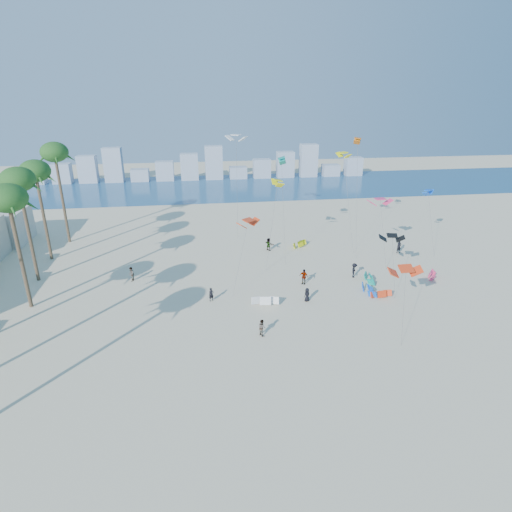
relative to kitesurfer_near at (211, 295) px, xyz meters
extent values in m
plane|color=beige|center=(2.16, -14.61, -0.77)|extent=(220.00, 220.00, 0.00)
plane|color=navy|center=(2.16, 57.39, -0.77)|extent=(220.00, 220.00, 0.00)
imported|color=black|center=(0.00, 0.00, 0.00)|extent=(0.65, 0.53, 1.55)
imported|color=gray|center=(4.46, -7.61, 0.04)|extent=(0.90, 0.98, 1.63)
imported|color=black|center=(10.41, -1.52, 0.00)|extent=(0.90, 0.81, 1.55)
imported|color=gray|center=(11.12, 2.82, 0.17)|extent=(1.17, 1.04, 1.90)
imported|color=black|center=(17.75, 3.80, 0.15)|extent=(1.16, 1.38, 1.86)
imported|color=gray|center=(8.85, 14.53, 0.16)|extent=(1.45, 1.72, 1.86)
imported|color=black|center=(26.99, 10.92, 0.19)|extent=(0.78, 0.59, 1.93)
imported|color=gray|center=(-9.41, 6.60, 0.11)|extent=(0.73, 0.91, 1.76)
cylinder|color=#595959|center=(3.58, 2.69, 3.09)|extent=(2.34, 3.82, 7.74)
cylinder|color=#595959|center=(8.41, 9.65, 4.60)|extent=(2.21, 4.31, 10.77)
cylinder|color=#595959|center=(22.49, 6.92, 3.57)|extent=(0.61, 2.82, 8.70)
cylinder|color=#595959|center=(10.13, 10.76, 5.97)|extent=(0.19, 3.63, 13.49)
cylinder|color=#595959|center=(20.62, 12.23, 7.02)|extent=(0.53, 4.52, 15.59)
cylinder|color=#595959|center=(20.48, -0.76, 2.43)|extent=(0.21, 2.89, 6.43)
cylinder|color=#595959|center=(5.10, 21.81, 6.90)|extent=(0.34, 3.07, 15.36)
cylinder|color=#595959|center=(30.80, 10.03, 3.69)|extent=(1.08, 2.34, 8.93)
cylinder|color=#595959|center=(17.08, -10.15, 2.60)|extent=(0.62, 2.13, 6.76)
cylinder|color=#595959|center=(19.72, 12.81, 6.12)|extent=(1.80, 2.36, 13.78)
cylinder|color=brown|center=(-19.27, 1.39, 5.19)|extent=(0.40, 0.40, 11.93)
ellipsoid|color=#1E511C|center=(-19.27, 1.39, 11.15)|extent=(3.80, 3.80, 2.85)
cylinder|color=brown|center=(-20.75, 8.39, 5.41)|extent=(0.40, 0.40, 12.38)
ellipsoid|color=#1E511C|center=(-20.75, 8.39, 11.60)|extent=(3.80, 3.80, 2.85)
cylinder|color=brown|center=(-21.25, 15.39, 5.27)|extent=(0.40, 0.40, 12.09)
ellipsoid|color=#1E511C|center=(-21.25, 15.39, 11.32)|extent=(3.80, 3.80, 2.85)
cylinder|color=brown|center=(-20.69, 22.39, 5.96)|extent=(0.40, 0.40, 13.47)
ellipsoid|color=#1E511C|center=(-20.69, 22.39, 12.70)|extent=(3.80, 3.80, 2.85)
cube|color=#9EADBF|center=(-39.84, 67.39, 0.73)|extent=(4.40, 3.00, 3.00)
cube|color=#9EADBF|center=(-33.64, 67.39, 1.63)|extent=(4.40, 3.00, 4.80)
cube|color=#9EADBF|center=(-27.44, 67.39, 2.53)|extent=(4.40, 3.00, 6.60)
cube|color=#9EADBF|center=(-21.24, 67.39, 3.43)|extent=(4.40, 3.00, 8.40)
cube|color=#9EADBF|center=(-15.04, 67.39, 0.73)|extent=(4.40, 3.00, 3.00)
cube|color=#9EADBF|center=(-8.84, 67.39, 1.63)|extent=(4.40, 3.00, 4.80)
cube|color=#9EADBF|center=(-2.64, 67.39, 2.53)|extent=(4.40, 3.00, 6.60)
cube|color=#9EADBF|center=(3.56, 67.39, 3.43)|extent=(4.40, 3.00, 8.40)
cube|color=#9EADBF|center=(9.76, 67.39, 0.73)|extent=(4.40, 3.00, 3.00)
cube|color=#9EADBF|center=(15.96, 67.39, 1.63)|extent=(4.40, 3.00, 4.80)
cube|color=#9EADBF|center=(22.16, 67.39, 2.53)|extent=(4.40, 3.00, 6.60)
cube|color=#9EADBF|center=(28.36, 67.39, 3.43)|extent=(4.40, 3.00, 8.40)
cube|color=#9EADBF|center=(34.56, 67.39, 0.73)|extent=(4.40, 3.00, 3.00)
cube|color=#9EADBF|center=(40.76, 67.39, 1.63)|extent=(4.40, 3.00, 4.80)
camera|label=1|loc=(-0.90, -41.75, 21.10)|focal=29.62mm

